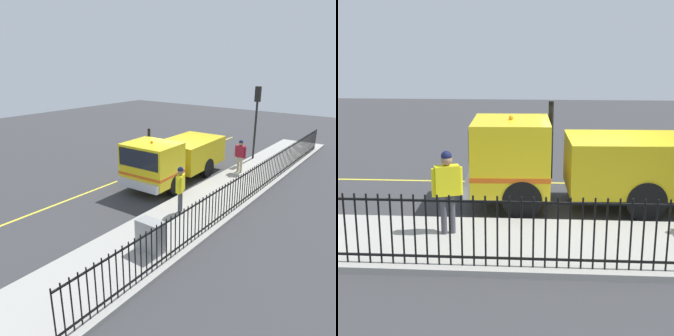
% 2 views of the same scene
% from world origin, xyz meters
% --- Properties ---
extents(ground_plane, '(51.03, 51.03, 0.00)m').
position_xyz_m(ground_plane, '(0.00, 0.00, 0.00)').
color(ground_plane, '#38383A').
rests_on(ground_plane, ground).
extents(sidewalk_slab, '(2.85, 23.20, 0.13)m').
position_xyz_m(sidewalk_slab, '(2.88, 0.00, 0.07)').
color(sidewalk_slab, '#A3A099').
rests_on(sidewalk_slab, ground).
extents(lane_marking, '(0.12, 20.88, 0.01)m').
position_xyz_m(lane_marking, '(-2.15, 0.00, 0.00)').
color(lane_marking, yellow).
rests_on(lane_marking, ground).
extents(work_truck, '(2.50, 6.23, 2.61)m').
position_xyz_m(work_truck, '(0.04, -0.47, 1.27)').
color(work_truck, yellow).
rests_on(work_truck, ground).
extents(worker_standing, '(0.40, 0.63, 1.82)m').
position_xyz_m(worker_standing, '(2.49, -3.25, 1.24)').
color(worker_standing, yellow).
rests_on(worker_standing, sidewalk_slab).
extents(pedestrian_distant, '(0.63, 0.26, 1.71)m').
position_xyz_m(pedestrian_distant, '(2.17, 2.58, 1.18)').
color(pedestrian_distant, maroon).
rests_on(pedestrian_distant, sidewalk_slab).
extents(iron_fence, '(0.04, 19.75, 1.35)m').
position_xyz_m(iron_fence, '(4.07, 0.00, 0.81)').
color(iron_fence, black).
rests_on(iron_fence, sidewalk_slab).
extents(traffic_light_near, '(0.30, 0.21, 4.19)m').
position_xyz_m(traffic_light_near, '(1.71, 5.40, 3.10)').
color(traffic_light_near, black).
rests_on(traffic_light_near, sidewalk_slab).
extents(utility_cabinet, '(0.88, 0.47, 0.97)m').
position_xyz_m(utility_cabinet, '(3.32, -5.98, 0.62)').
color(utility_cabinet, gray).
rests_on(utility_cabinet, sidewalk_slab).
extents(traffic_cone, '(0.42, 0.42, 0.60)m').
position_xyz_m(traffic_cone, '(-2.02, 2.89, 0.30)').
color(traffic_cone, orange).
rests_on(traffic_cone, ground).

